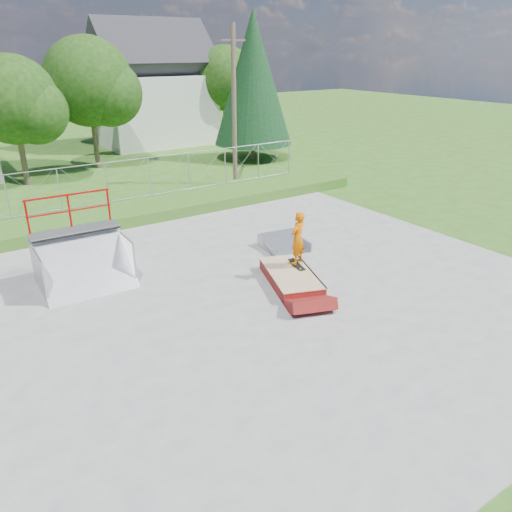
{
  "coord_description": "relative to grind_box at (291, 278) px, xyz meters",
  "views": [
    {
      "loc": [
        -6.46,
        -10.81,
        6.82
      ],
      "look_at": [
        1.19,
        0.57,
        1.1
      ],
      "focal_mm": 35.0,
      "sensor_mm": 36.0,
      "label": 1
    }
  ],
  "objects": [
    {
      "name": "ground",
      "position": [
        -2.29,
        -0.27,
        -0.2
      ],
      "size": [
        120.0,
        120.0,
        0.0
      ],
      "primitive_type": "plane",
      "color": "#355E1B",
      "rests_on": "ground"
    },
    {
      "name": "concrete_pad",
      "position": [
        -2.29,
        -0.27,
        -0.18
      ],
      "size": [
        20.0,
        16.0,
        0.04
      ],
      "primitive_type": "cube",
      "color": "gray",
      "rests_on": "ground"
    },
    {
      "name": "grass_berm",
      "position": [
        -2.29,
        9.23,
        0.05
      ],
      "size": [
        24.0,
        3.0,
        0.5
      ],
      "primitive_type": "cube",
      "color": "#355E1B",
      "rests_on": "ground"
    },
    {
      "name": "grind_box",
      "position": [
        0.0,
        0.0,
        0.0
      ],
      "size": [
        2.16,
        3.02,
        0.41
      ],
      "rotation": [
        0.0,
        0.0,
        -0.34
      ],
      "color": "maroon",
      "rests_on": "concrete_pad"
    },
    {
      "name": "quarter_pipe",
      "position": [
        -5.32,
        3.44,
        1.13
      ],
      "size": [
        2.73,
        2.33,
        2.67
      ],
      "primitive_type": null,
      "rotation": [
        0.0,
        0.0,
        -0.03
      ],
      "color": "#9EA1A5",
      "rests_on": "concrete_pad"
    },
    {
      "name": "flat_bank_ramp",
      "position": [
        1.58,
        2.42,
        0.02
      ],
      "size": [
        1.69,
        1.77,
        0.45
      ],
      "primitive_type": null,
      "rotation": [
        0.0,
        0.0,
        -0.15
      ],
      "color": "#9EA1A5",
      "rests_on": "concrete_pad"
    },
    {
      "name": "skateboard",
      "position": [
        0.43,
        0.26,
        0.25
      ],
      "size": [
        0.32,
        0.82,
        0.13
      ],
      "primitive_type": "cube",
      "rotation": [
        0.14,
        0.0,
        -0.13
      ],
      "color": "black",
      "rests_on": "grind_box"
    },
    {
      "name": "skater",
      "position": [
        0.43,
        0.26,
        1.09
      ],
      "size": [
        0.72,
        0.61,
        1.68
      ],
      "primitive_type": "imported",
      "rotation": [
        0.0,
        0.0,
        3.54
      ],
      "color": "#E46701",
      "rests_on": "grind_box"
    },
    {
      "name": "chain_link_fence",
      "position": [
        -2.29,
        10.23,
        1.2
      ],
      "size": [
        20.0,
        0.06,
        1.8
      ],
      "primitive_type": null,
      "color": "#A1A3A9",
      "rests_on": "grass_berm"
    },
    {
      "name": "gable_house",
      "position": [
        6.71,
        25.73,
        3.63
      ],
      "size": [
        8.4,
        6.08,
        8.94
      ],
      "color": "silver",
      "rests_on": "ground"
    },
    {
      "name": "utility_pole",
      "position": [
        5.21,
        11.73,
        3.8
      ],
      "size": [
        0.24,
        0.24,
        8.0
      ],
      "primitive_type": "cylinder",
      "color": "brown",
      "rests_on": "ground"
    },
    {
      "name": "tree_left_near",
      "position": [
        -4.04,
        17.56,
        4.04
      ],
      "size": [
        4.76,
        4.48,
        6.65
      ],
      "color": "brown",
      "rests_on": "ground"
    },
    {
      "name": "tree_center",
      "position": [
        0.49,
        19.54,
        4.64
      ],
      "size": [
        5.44,
        5.12,
        7.6
      ],
      "color": "brown",
      "rests_on": "ground"
    },
    {
      "name": "tree_right_far",
      "position": [
        11.97,
        23.55,
        4.34
      ],
      "size": [
        5.1,
        4.8,
        7.12
      ],
      "color": "brown",
      "rests_on": "ground"
    },
    {
      "name": "tree_back_mid",
      "position": [
        2.92,
        27.59,
        3.43
      ],
      "size": [
        4.08,
        3.84,
        5.7
      ],
      "color": "brown",
      "rests_on": "ground"
    },
    {
      "name": "conifer_tree",
      "position": [
        9.71,
        16.73,
        4.84
      ],
      "size": [
        5.04,
        5.04,
        9.1
      ],
      "color": "brown",
      "rests_on": "ground"
    }
  ]
}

